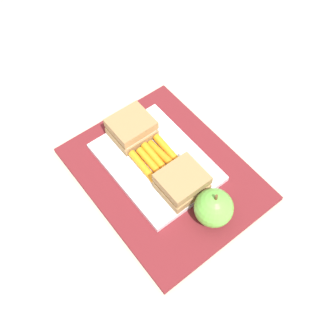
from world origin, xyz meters
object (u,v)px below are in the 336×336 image
object	(u,v)px
sandwich_half_left	(132,128)
carrot_sticks_bundle	(156,158)
sandwich_half_right	(182,182)
apple	(214,208)
food_tray	(156,162)

from	to	relation	value
sandwich_half_left	carrot_sticks_bundle	size ratio (longest dim) A/B	1.00
sandwich_half_left	sandwich_half_right	world-z (taller)	same
sandwich_half_left	apple	distance (m)	0.23
apple	sandwich_half_left	bearing A→B (deg)	-177.32
food_tray	sandwich_half_left	world-z (taller)	sandwich_half_left
sandwich_half_left	sandwich_half_right	xyz separation A→B (m)	(0.16, 0.00, 0.00)
sandwich_half_right	apple	world-z (taller)	apple
carrot_sticks_bundle	apple	world-z (taller)	apple
sandwich_half_left	apple	size ratio (longest dim) A/B	1.00
sandwich_half_right	carrot_sticks_bundle	bearing A→B (deg)	179.91
sandwich_half_left	apple	bearing A→B (deg)	2.68
food_tray	carrot_sticks_bundle	xyz separation A→B (m)	(-0.00, 0.00, 0.01)
food_tray	sandwich_half_right	xyz separation A→B (m)	(0.08, 0.00, 0.03)
sandwich_half_left	carrot_sticks_bundle	xyz separation A→B (m)	(0.08, 0.00, -0.02)
sandwich_half_left	sandwich_half_right	size ratio (longest dim) A/B	1.00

